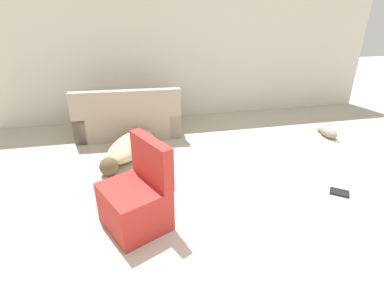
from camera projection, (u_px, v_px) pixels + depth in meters
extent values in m
plane|color=#BCB29E|center=(288.00, 269.00, 2.66)|extent=(20.00, 20.00, 0.00)
cube|color=beige|center=(191.00, 54.00, 5.83)|extent=(7.61, 0.06, 2.49)
cube|color=tan|center=(129.00, 121.00, 5.42)|extent=(1.82, 1.00, 0.43)
cube|color=tan|center=(126.00, 104.00, 4.88)|extent=(1.78, 0.23, 0.45)
cube|color=tan|center=(173.00, 115.00, 5.50)|extent=(0.25, 0.92, 0.57)
cube|color=tan|center=(84.00, 120.00, 5.27)|extent=(0.25, 0.92, 0.57)
ellipsoid|color=tan|center=(131.00, 145.00, 4.65)|extent=(1.02, 1.29, 0.30)
sphere|color=brown|center=(109.00, 167.00, 4.08)|extent=(0.35, 0.35, 0.26)
cylinder|color=tan|center=(151.00, 134.00, 5.34)|extent=(0.20, 0.29, 0.06)
ellipsoid|color=gray|center=(328.00, 132.00, 5.27)|extent=(0.22, 0.40, 0.17)
sphere|color=#A89E93|center=(320.00, 129.00, 5.48)|extent=(0.10, 0.10, 0.10)
cylinder|color=gray|center=(337.00, 141.00, 5.09)|extent=(0.03, 0.10, 0.02)
cube|color=black|center=(339.00, 192.00, 3.72)|extent=(0.27, 0.26, 0.02)
cube|color=#B72D28|center=(134.00, 207.00, 3.10)|extent=(0.79, 0.82, 0.47)
cube|color=#B72D28|center=(151.00, 160.00, 3.03)|extent=(0.39, 0.63, 0.47)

